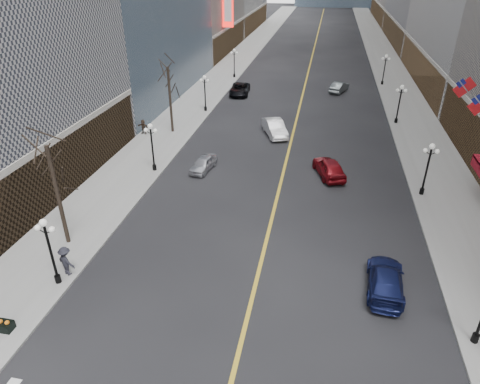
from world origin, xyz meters
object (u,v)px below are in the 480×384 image
at_px(streetlamp_west_2, 205,89).
at_px(car_nb_near, 203,164).
at_px(streetlamp_east_3, 385,66).
at_px(streetlamp_east_1, 428,164).
at_px(streetlamp_west_0, 49,245).
at_px(streetlamp_west_3, 234,60).
at_px(car_sb_far, 339,87).
at_px(streetlamp_west_1, 152,142).
at_px(car_sb_near, 385,280).
at_px(streetlamp_east_2, 400,100).
at_px(car_nb_mid, 275,128).
at_px(car_nb_far, 240,89).
at_px(car_sb_mid, 329,167).

bearing_deg(streetlamp_west_2, car_nb_near, -75.40).
bearing_deg(streetlamp_east_3, streetlamp_east_1, -90.00).
height_order(streetlamp_west_0, streetlamp_west_3, same).
height_order(streetlamp_west_3, car_sb_far, streetlamp_west_3).
xyz_separation_m(streetlamp_west_1, car_sb_near, (19.43, -12.64, -2.16)).
distance_m(streetlamp_east_2, streetlamp_west_3, 29.68).
relative_size(streetlamp_west_0, streetlamp_west_2, 1.00).
xyz_separation_m(streetlamp_east_2, car_nb_mid, (-13.80, -6.56, -2.05)).
relative_size(streetlamp_east_2, car_sb_near, 0.89).
bearing_deg(streetlamp_east_2, streetlamp_west_1, -142.67).
relative_size(streetlamp_west_2, car_nb_far, 0.80).
distance_m(streetlamp_east_2, car_nb_mid, 15.42).
relative_size(streetlamp_west_2, car_sb_mid, 0.93).
relative_size(streetlamp_east_3, streetlamp_west_2, 1.00).
xyz_separation_m(streetlamp_east_1, car_nb_mid, (-13.80, 11.44, -2.05)).
bearing_deg(streetlamp_east_2, streetlamp_east_3, 90.00).
bearing_deg(car_sb_near, car_nb_near, -38.56).
bearing_deg(car_sb_mid, car_nb_near, -13.92).
bearing_deg(streetlamp_east_3, streetlamp_west_3, 180.00).
distance_m(streetlamp_west_2, car_nb_near, 17.55).
relative_size(streetlamp_west_3, car_sb_near, 0.89).
bearing_deg(streetlamp_west_1, streetlamp_east_1, 0.00).
xyz_separation_m(streetlamp_east_1, car_nb_far, (-20.80, 26.62, -2.12)).
xyz_separation_m(streetlamp_west_0, car_nb_near, (4.39, 17.15, -2.25)).
relative_size(streetlamp_east_1, car_nb_near, 1.18).
bearing_deg(streetlamp_west_1, streetlamp_west_0, -90.00).
height_order(streetlamp_west_1, car_sb_mid, streetlamp_west_1).
distance_m(streetlamp_west_3, car_sb_far, 17.87).
height_order(streetlamp_west_2, car_sb_far, streetlamp_west_2).
distance_m(streetlamp_west_3, car_nb_far, 10.02).
xyz_separation_m(streetlamp_east_1, car_sb_near, (-4.17, -12.64, -2.16)).
relative_size(streetlamp_east_2, car_sb_far, 1.01).
bearing_deg(streetlamp_west_0, car_nb_far, 86.24).
height_order(car_nb_near, car_nb_far, car_nb_far).
bearing_deg(streetlamp_east_3, car_nb_near, -118.87).
bearing_deg(streetlamp_west_1, car_nb_far, 83.99).
xyz_separation_m(streetlamp_west_2, car_sb_far, (16.93, 12.71, -2.16)).
height_order(streetlamp_west_3, car_nb_far, streetlamp_west_3).
bearing_deg(streetlamp_west_2, streetlamp_east_1, -37.33).
distance_m(streetlamp_west_2, car_sb_mid, 22.48).
height_order(streetlamp_east_1, car_sb_near, streetlamp_east_1).
bearing_deg(streetlamp_west_3, streetlamp_west_1, -90.00).
distance_m(streetlamp_west_2, car_sb_near, 36.35).
bearing_deg(car_nb_mid, car_sb_near, -90.18).
relative_size(streetlamp_west_0, car_sb_far, 1.01).
xyz_separation_m(streetlamp_east_2, car_nb_far, (-20.80, 8.62, -2.12)).
distance_m(streetlamp_east_1, streetlamp_west_3, 43.05).
distance_m(streetlamp_west_2, car_nb_far, 9.31).
bearing_deg(car_nb_far, car_sb_near, -71.75).
xyz_separation_m(streetlamp_west_0, car_sb_mid, (15.91, 18.26, -2.07)).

